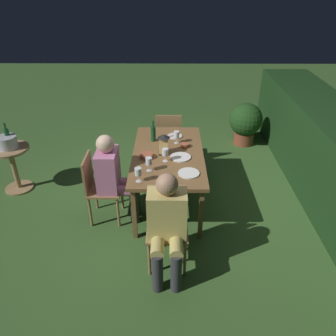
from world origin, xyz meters
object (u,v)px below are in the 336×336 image
chair_side_left_b (99,185)px  plate_c (181,157)px  person_in_pink (114,175)px  side_table (13,162)px  chair_head_near (169,135)px  dining_table (168,157)px  plate_b (175,136)px  bowl_olives (167,182)px  wine_glass_a (138,172)px  wine_glass_c (149,162)px  bowl_bread (185,145)px  ice_bucket (7,141)px  chair_head_far (167,223)px  wine_glass_b (177,135)px  lantern_centerpiece (164,143)px  bowl_salad (146,156)px  person_in_mustard (167,224)px  green_bottle_on_table (153,133)px  plate_a (189,173)px  wine_glass_d (165,153)px  potted_plant_by_hedge (245,122)px

chair_side_left_b → plate_c: (-0.25, 1.00, 0.26)m
person_in_pink → side_table: (-0.64, -1.52, -0.20)m
chair_head_near → chair_side_left_b: bearing=-30.3°
dining_table → side_table: dining_table is taller
plate_b → bowl_olives: (1.20, -0.10, 0.01)m
dining_table → bowl_olives: bearing=-0.7°
wine_glass_a → plate_c: 0.73m
wine_glass_c → bowl_olives: (0.27, 0.21, -0.10)m
plate_b → wine_glass_c: bearing=-18.4°
bowl_bread → ice_bucket: bearing=-92.3°
chair_head_far → chair_head_near: bearing=180.0°
side_table → wine_glass_b: bearing=90.5°
lantern_centerpiece → side_table: size_ratio=0.40×
chair_head_near → side_table: size_ratio=1.32×
dining_table → chair_head_far: size_ratio=1.89×
bowl_salad → side_table: bowl_salad is taller
lantern_centerpiece → person_in_mustard: bearing=2.5°
green_bottle_on_table → ice_bucket: green_bottle_on_table is taller
chair_side_left_b → bowl_bread: 1.22m
green_bottle_on_table → bowl_salad: bearing=-7.6°
ice_bucket → plate_a: bearing=72.1°
wine_glass_b → wine_glass_d: same height
plate_a → lantern_centerpiece: bearing=-149.2°
green_bottle_on_table → bowl_bread: bearing=66.8°
chair_head_far → lantern_centerpiece: lantern_centerpiece is taller
chair_head_near → green_bottle_on_table: (0.71, -0.20, 0.36)m
side_table → wine_glass_d: bearing=77.2°
side_table → chair_head_near: bearing=110.1°
chair_side_left_b → lantern_centerpiece: size_ratio=3.28×
person_in_mustard → potted_plant_by_hedge: person_in_mustard is taller
bowl_olives → potted_plant_by_hedge: (-2.49, 1.38, -0.33)m
chair_head_far → wine_glass_c: bearing=-161.2°
plate_b → bowl_bread: bowl_bread is taller
person_in_mustard → wine_glass_b: (-1.56, 0.11, 0.21)m
dining_table → plate_a: size_ratio=6.68×
wine_glass_d → person_in_pink: bearing=-75.5°
chair_head_near → potted_plant_by_hedge: size_ratio=1.14×
dining_table → side_table: (-0.27, -2.17, -0.24)m
chair_side_left_b → bowl_salad: (-0.24, 0.57, 0.28)m
lantern_centerpiece → bowl_salad: (0.12, -0.21, -0.12)m
bowl_salad → potted_plant_by_hedge: bearing=139.4°
wine_glass_c → person_in_mustard: bearing=14.6°
chair_side_left_b → lantern_centerpiece: lantern_centerpiece is taller
green_bottle_on_table → side_table: bearing=-87.5°
wine_glass_b → bowl_bread: 0.18m
plate_a → side_table: plate_a is taller
bowl_salad → lantern_centerpiece: bearing=119.3°
chair_head_near → bowl_salad: bearing=-12.6°
wine_glass_b → potted_plant_by_hedge: wine_glass_b is taller
plate_b → wine_glass_b: bearing=5.2°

